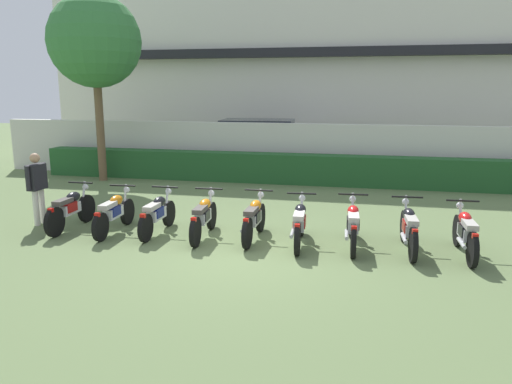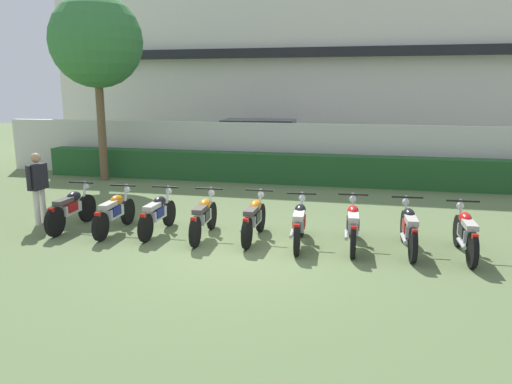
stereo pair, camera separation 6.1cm
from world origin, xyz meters
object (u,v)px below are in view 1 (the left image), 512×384
at_px(motorcycle_in_row_6, 353,224).
at_px(motorcycle_in_row_7, 409,228).
at_px(motorcycle_in_row_8, 465,232).
at_px(motorcycle_in_row_0, 71,209).
at_px(tree_near_inspector, 95,42).
at_px(inspector_person, 37,183).
at_px(motorcycle_in_row_5, 300,223).
at_px(motorcycle_in_row_2, 157,214).
at_px(motorcycle_in_row_3, 204,217).
at_px(motorcycle_in_row_1, 114,212).
at_px(parked_car, 261,145).
at_px(motorcycle_in_row_4, 254,218).

xyz_separation_m(motorcycle_in_row_6, motorcycle_in_row_7, (1.05, -0.04, 0.01)).
height_order(motorcycle_in_row_7, motorcycle_in_row_8, motorcycle_in_row_7).
bearing_deg(motorcycle_in_row_7, motorcycle_in_row_0, 86.95).
xyz_separation_m(tree_near_inspector, motorcycle_in_row_8, (10.55, -5.64, -4.07)).
bearing_deg(motorcycle_in_row_0, inspector_person, 78.00).
xyz_separation_m(motorcycle_in_row_0, motorcycle_in_row_5, (5.08, -0.04, -0.01)).
bearing_deg(motorcycle_in_row_2, motorcycle_in_row_0, 92.01).
distance_m(motorcycle_in_row_3, inspector_person, 4.03).
distance_m(tree_near_inspector, motorcycle_in_row_5, 10.21).
relative_size(motorcycle_in_row_3, motorcycle_in_row_8, 1.03).
distance_m(motorcycle_in_row_8, inspector_person, 9.10).
relative_size(tree_near_inspector, motorcycle_in_row_0, 3.20).
xyz_separation_m(motorcycle_in_row_6, motorcycle_in_row_8, (2.05, -0.11, 0.00)).
xyz_separation_m(motorcycle_in_row_3, motorcycle_in_row_7, (4.09, 0.01, 0.01)).
xyz_separation_m(motorcycle_in_row_2, motorcycle_in_row_3, (1.05, -0.05, 0.01)).
bearing_deg(motorcycle_in_row_2, motorcycle_in_row_7, -90.77).
distance_m(motorcycle_in_row_0, inspector_person, 1.07).
xyz_separation_m(motorcycle_in_row_2, inspector_person, (-2.94, 0.11, 0.53)).
xyz_separation_m(motorcycle_in_row_1, motorcycle_in_row_5, (4.02, -0.01, 0.01)).
bearing_deg(parked_car, tree_near_inspector, -146.98).
distance_m(motorcycle_in_row_7, inspector_person, 8.10).
distance_m(motorcycle_in_row_2, inspector_person, 2.99).
height_order(motorcycle_in_row_4, motorcycle_in_row_5, same).
xyz_separation_m(tree_near_inspector, motorcycle_in_row_1, (3.45, -5.64, -4.08)).
height_order(tree_near_inspector, motorcycle_in_row_2, tree_near_inspector).
bearing_deg(motorcycle_in_row_0, motorcycle_in_row_7, -90.22).
distance_m(tree_near_inspector, inspector_person, 6.64).
bearing_deg(parked_car, motorcycle_in_row_5, -77.03).
bearing_deg(motorcycle_in_row_3, tree_near_inspector, 40.66).
bearing_deg(motorcycle_in_row_0, tree_near_inspector, 22.57).
bearing_deg(motorcycle_in_row_2, tree_near_inspector, 38.25).
distance_m(motorcycle_in_row_1, inspector_person, 2.07).
bearing_deg(motorcycle_in_row_4, motorcycle_in_row_0, 91.55).
height_order(motorcycle_in_row_6, motorcycle_in_row_8, motorcycle_in_row_8).
height_order(parked_car, tree_near_inspector, tree_near_inspector).
xyz_separation_m(motorcycle_in_row_2, motorcycle_in_row_7, (5.15, -0.04, 0.02)).
height_order(motorcycle_in_row_0, motorcycle_in_row_6, motorcycle_in_row_0).
height_order(motorcycle_in_row_2, inspector_person, inspector_person).
height_order(motorcycle_in_row_5, motorcycle_in_row_7, motorcycle_in_row_7).
relative_size(motorcycle_in_row_4, motorcycle_in_row_5, 0.98).
bearing_deg(motorcycle_in_row_5, motorcycle_in_row_4, 77.14).
distance_m(motorcycle_in_row_5, motorcycle_in_row_8, 3.08).
bearing_deg(motorcycle_in_row_3, motorcycle_in_row_0, 86.84).
height_order(motorcycle_in_row_0, motorcycle_in_row_5, motorcycle_in_row_0).
xyz_separation_m(motorcycle_in_row_1, motorcycle_in_row_3, (2.00, 0.06, 0.00)).
height_order(motorcycle_in_row_6, motorcycle_in_row_7, motorcycle_in_row_7).
bearing_deg(motorcycle_in_row_3, motorcycle_in_row_6, -92.82).
bearing_deg(motorcycle_in_row_6, parked_car, 19.30).
xyz_separation_m(tree_near_inspector, motorcycle_in_row_5, (7.47, -5.64, -4.07)).
bearing_deg(inspector_person, motorcycle_in_row_4, -0.83).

